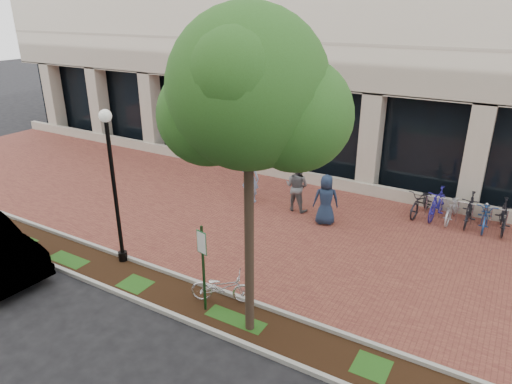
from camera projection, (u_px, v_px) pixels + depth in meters
The scene contains 14 objects.
ground at pixel (270, 224), 16.65m from camera, with size 120.00×120.00×0.00m, color black.
brick_plaza at pixel (270, 224), 16.65m from camera, with size 40.00×9.00×0.01m, color brown.
planting_strip at pixel (178, 297), 12.46m from camera, with size 40.00×1.50×0.01m, color black.
curb_plaza_side at pixel (195, 282), 13.04m from camera, with size 40.00×0.12×0.12m, color #A8A89E.
curb_street_side at pixel (159, 310), 11.84m from camera, with size 40.00×0.12×0.12m, color #A8A89E.
parking_sign at pixel (203, 258), 11.34m from camera, with size 0.34×0.07×2.45m.
lamppost at pixel (113, 180), 13.24m from camera, with size 0.36×0.36×4.76m.
street_tree at pixel (251, 99), 9.12m from camera, with size 3.96×3.30×7.50m.
locked_bicycle at pixel (222, 287), 12.11m from camera, with size 0.59×1.70×0.89m, color silver.
pedestrian_left at pixel (250, 179), 18.20m from camera, with size 0.72×0.47×1.98m, color #8FAAD5.
pedestrian_mid at pixel (297, 187), 17.42m from camera, with size 0.95×0.74×1.96m, color slate.
pedestrian_right at pixel (326, 200), 16.33m from camera, with size 0.91×0.59×1.87m, color #1B2A44.
bollard at pixel (485, 214), 16.42m from camera, with size 0.12×0.12×0.87m.
bike_rack_cluster at pixel (461, 209), 16.57m from camera, with size 3.62×2.08×1.16m.
Camera 1 is at (7.13, -13.19, 7.37)m, focal length 32.00 mm.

